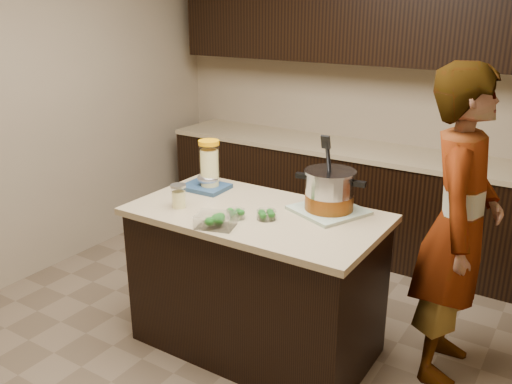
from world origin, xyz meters
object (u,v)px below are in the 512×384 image
Objects in this scene: island at (256,280)px; person at (458,228)px; lemonade_pitcher at (209,167)px; stock_pot at (329,193)px.

island is 0.82× the size of person.
person is (1.04, 0.42, 0.43)m from island.
lemonade_pitcher is at bearing 159.67° from island.
lemonade_pitcher is 1.53m from person.
person reaches higher than stock_pot.
island is 1.20m from person.
person is at bearing 22.07° from island.
stock_pot is at bearing 31.80° from island.
stock_pot is at bearing 3.45° from lemonade_pitcher.
lemonade_pitcher is 0.18× the size of person.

